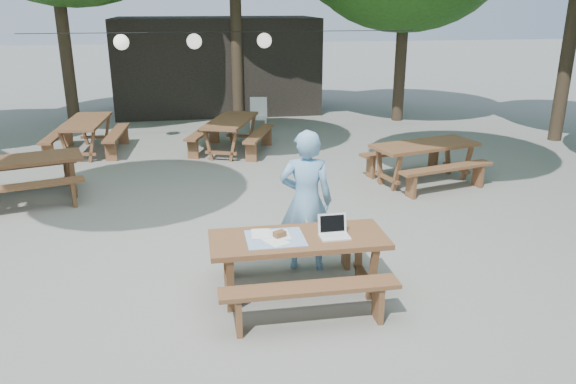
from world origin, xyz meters
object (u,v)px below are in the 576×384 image
(main_picnic_table, at_px, (298,266))
(woman, at_px, (306,201))
(plastic_chair, at_px, (258,123))
(picnic_table_nw, at_px, (22,179))

(main_picnic_table, relative_size, woman, 1.10)
(woman, bearing_deg, plastic_chair, -78.59)
(picnic_table_nw, bearing_deg, woman, -53.74)
(picnic_table_nw, bearing_deg, plastic_chair, 28.66)
(main_picnic_table, height_order, picnic_table_nw, same)
(main_picnic_table, xyz_separation_m, picnic_table_nw, (-4.04, 4.05, 0.00))
(main_picnic_table, distance_m, plastic_chair, 8.62)
(picnic_table_nw, bearing_deg, main_picnic_table, -60.96)
(main_picnic_table, bearing_deg, picnic_table_nw, 134.95)
(main_picnic_table, relative_size, plastic_chair, 2.22)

